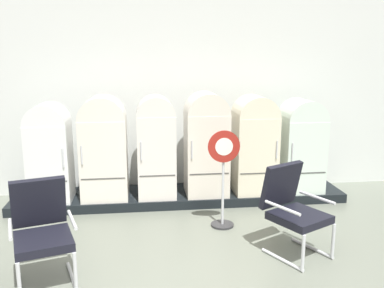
# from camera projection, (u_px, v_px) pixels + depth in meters

# --- Properties ---
(back_wall) EXTENTS (11.76, 0.12, 3.27)m
(back_wall) POSITION_uv_depth(u_px,v_px,m) (176.00, 96.00, 7.23)
(back_wall) COLOR silver
(back_wall) RESTS_ON ground
(display_plinth) EXTENTS (5.32, 0.95, 0.14)m
(display_plinth) POSITION_uv_depth(u_px,v_px,m) (180.00, 196.00, 6.95)
(display_plinth) COLOR black
(display_plinth) RESTS_ON ground
(refrigerator_0) EXTENTS (0.62, 0.62, 1.50)m
(refrigerator_0) POSITION_uv_depth(u_px,v_px,m) (49.00, 150.00, 6.39)
(refrigerator_0) COLOR white
(refrigerator_0) RESTS_ON display_plinth
(refrigerator_1) EXTENTS (0.71, 0.68, 1.60)m
(refrigerator_1) POSITION_uv_depth(u_px,v_px,m) (104.00, 145.00, 6.51)
(refrigerator_1) COLOR silver
(refrigerator_1) RESTS_ON display_plinth
(refrigerator_2) EXTENTS (0.59, 0.63, 1.59)m
(refrigerator_2) POSITION_uv_depth(u_px,v_px,m) (156.00, 144.00, 6.58)
(refrigerator_2) COLOR silver
(refrigerator_2) RESTS_ON display_plinth
(refrigerator_3) EXTENTS (0.66, 0.69, 1.63)m
(refrigerator_3) POSITION_uv_depth(u_px,v_px,m) (206.00, 141.00, 6.70)
(refrigerator_3) COLOR silver
(refrigerator_3) RESTS_ON display_plinth
(refrigerator_4) EXTENTS (0.66, 0.68, 1.57)m
(refrigerator_4) POSITION_uv_depth(u_px,v_px,m) (254.00, 142.00, 6.79)
(refrigerator_4) COLOR beige
(refrigerator_4) RESTS_ON display_plinth
(refrigerator_5) EXTENTS (0.65, 0.69, 1.50)m
(refrigerator_5) POSITION_uv_depth(u_px,v_px,m) (301.00, 143.00, 6.90)
(refrigerator_5) COLOR silver
(refrigerator_5) RESTS_ON display_plinth
(armchair_left) EXTENTS (0.77, 0.85, 1.08)m
(armchair_left) POSITION_uv_depth(u_px,v_px,m) (42.00, 227.00, 4.41)
(armchair_left) COLOR silver
(armchair_left) RESTS_ON ground
(armchair_right) EXTENTS (0.84, 0.90, 1.08)m
(armchair_right) POSITION_uv_depth(u_px,v_px,m) (293.00, 206.00, 5.03)
(armchair_right) COLOR silver
(armchair_right) RESTS_ON ground
(sign_stand) EXTENTS (0.44, 0.32, 1.37)m
(sign_stand) POSITION_uv_depth(u_px,v_px,m) (223.00, 182.00, 5.77)
(sign_stand) COLOR #2D2D30
(sign_stand) RESTS_ON ground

